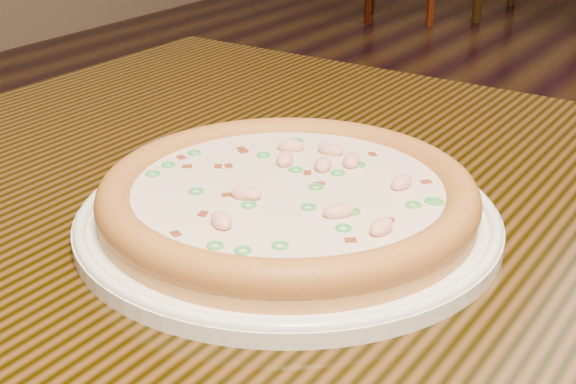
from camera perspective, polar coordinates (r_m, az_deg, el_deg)
The scene contains 3 objects.
hero_table at distance 0.68m, azimuth 11.08°, elevation -10.91°, with size 1.20×0.80×0.75m.
plate at distance 0.63m, azimuth 0.00°, elevation -1.76°, with size 0.33×0.33×0.02m.
pizza at distance 0.62m, azimuth 0.02°, elevation -0.24°, with size 0.30×0.30×0.03m.
Camera 1 is at (-0.03, -1.21, 1.04)m, focal length 50.00 mm.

